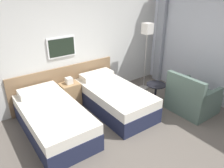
# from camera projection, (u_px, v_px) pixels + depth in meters

# --- Properties ---
(ground_plane) EXTENTS (16.00, 16.00, 0.00)m
(ground_plane) POSITION_uv_depth(u_px,v_px,m) (137.00, 143.00, 3.88)
(ground_plane) COLOR #5B544C
(wall_headboard) EXTENTS (10.00, 0.10, 2.70)m
(wall_headboard) POSITION_uv_depth(u_px,v_px,m) (74.00, 46.00, 4.93)
(wall_headboard) COLOR silver
(wall_headboard) RESTS_ON ground_plane
(bed_near_door) EXTENTS (0.97, 1.91, 0.66)m
(bed_near_door) POSITION_uv_depth(u_px,v_px,m) (53.00, 120.00, 4.08)
(bed_near_door) COLOR #1E233D
(bed_near_door) RESTS_ON ground_plane
(bed_near_window) EXTENTS (0.97, 1.91, 0.66)m
(bed_near_window) POSITION_uv_depth(u_px,v_px,m) (114.00, 98.00, 4.82)
(bed_near_window) COLOR #1E233D
(bed_near_window) RESTS_ON ground_plane
(nightstand) EXTENTS (0.41, 0.35, 0.70)m
(nightstand) POSITION_uv_depth(u_px,v_px,m) (70.00, 94.00, 4.97)
(nightstand) COLOR #9E7A51
(nightstand) RESTS_ON ground_plane
(floor_lamp) EXTENTS (0.24, 0.24, 1.72)m
(floor_lamp) POSITION_uv_depth(u_px,v_px,m) (147.00, 36.00, 5.33)
(floor_lamp) COLOR #9E9993
(floor_lamp) RESTS_ON ground_plane
(side_table) EXTENTS (0.44, 0.44, 0.52)m
(side_table) POSITION_uv_depth(u_px,v_px,m) (156.00, 90.00, 4.97)
(side_table) COLOR black
(side_table) RESTS_ON ground_plane
(armchair) EXTENTS (0.82, 0.90, 0.90)m
(armchair) POSITION_uv_depth(u_px,v_px,m) (192.00, 99.00, 4.76)
(armchair) COLOR #4C6056
(armchair) RESTS_ON ground_plane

